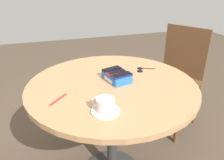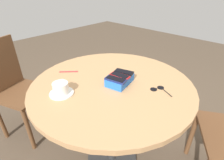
{
  "view_description": "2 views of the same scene",
  "coord_description": "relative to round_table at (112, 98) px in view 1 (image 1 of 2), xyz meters",
  "views": [
    {
      "loc": [
        1.14,
        -0.37,
        1.33
      ],
      "look_at": [
        0.0,
        0.0,
        0.77
      ],
      "focal_mm": 35.0,
      "sensor_mm": 36.0,
      "label": 1
    },
    {
      "loc": [
        0.7,
        0.66,
        1.32
      ],
      "look_at": [
        0.0,
        0.0,
        0.77
      ],
      "focal_mm": 28.0,
      "sensor_mm": 36.0,
      "label": 2
    }
  ],
  "objects": [
    {
      "name": "chair_near_window",
      "position": [
        -0.45,
        0.77,
        -0.15
      ],
      "size": [
        0.59,
        0.59,
        0.93
      ],
      "color": "brown",
      "rests_on": "ground_plane"
    },
    {
      "name": "phone_red",
      "position": [
        -0.03,
        0.04,
        0.16
      ],
      "size": [
        0.07,
        0.13,
        0.01
      ],
      "color": "red",
      "rests_on": "phone_box"
    },
    {
      "name": "round_table",
      "position": [
        0.0,
        0.0,
        0.0
      ],
      "size": [
        1.03,
        1.03,
        0.75
      ],
      "color": "#2D2D2D",
      "rests_on": "ground_plane"
    },
    {
      "name": "sunglasses",
      "position": [
        -0.14,
        0.26,
        0.11
      ],
      "size": [
        0.09,
        0.14,
        0.01
      ],
      "color": "black",
      "rests_on": "round_table"
    },
    {
      "name": "saucer",
      "position": [
        0.29,
        -0.13,
        0.11
      ],
      "size": [
        0.14,
        0.14,
        0.01
      ],
      "primitive_type": "cylinder",
      "color": "silver",
      "rests_on": "round_table"
    },
    {
      "name": "phone_navy",
      "position": [
        0.03,
        0.05,
        0.16
      ],
      "size": [
        0.08,
        0.14,
        0.01
      ],
      "color": "navy",
      "rests_on": "phone_box"
    },
    {
      "name": "lanyard_strap",
      "position": [
        0.1,
        -0.33,
        0.11
      ],
      "size": [
        0.11,
        0.1,
        0.0
      ],
      "primitive_type": "cube",
      "rotation": [
        0.0,
        0.0,
        -0.76
      ],
      "color": "red",
      "rests_on": "round_table"
    },
    {
      "name": "coffee_cup",
      "position": [
        0.29,
        -0.13,
        0.15
      ],
      "size": [
        0.1,
        0.1,
        0.06
      ],
      "color": "silver",
      "rests_on": "saucer"
    },
    {
      "name": "phone_box",
      "position": [
        -0.03,
        0.04,
        0.13
      ],
      "size": [
        0.2,
        0.15,
        0.05
      ],
      "color": "blue",
      "rests_on": "round_table"
    },
    {
      "name": "phone_black",
      "position": [
        -0.08,
        0.03,
        0.16
      ],
      "size": [
        0.09,
        0.13,
        0.01
      ],
      "color": "black",
      "rests_on": "phone_box"
    }
  ]
}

